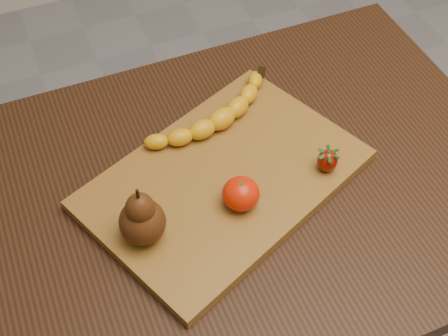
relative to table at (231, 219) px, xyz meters
name	(u,v)px	position (x,y,z in m)	size (l,w,h in m)	color
table	(231,219)	(0.00, 0.00, 0.00)	(1.00, 0.70, 0.76)	black
cutting_board	(224,179)	(-0.01, 0.01, 0.11)	(0.45, 0.30, 0.02)	brown
banana	(222,119)	(0.03, 0.12, 0.14)	(0.24, 0.06, 0.04)	#DFA10A
pear	(141,214)	(-0.17, -0.05, 0.17)	(0.07, 0.07, 0.11)	#45220B
mandarin	(241,194)	(-0.01, -0.05, 0.14)	(0.06, 0.06, 0.05)	red
strawberry	(328,160)	(0.16, -0.04, 0.14)	(0.03, 0.03, 0.04)	#7C0F03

